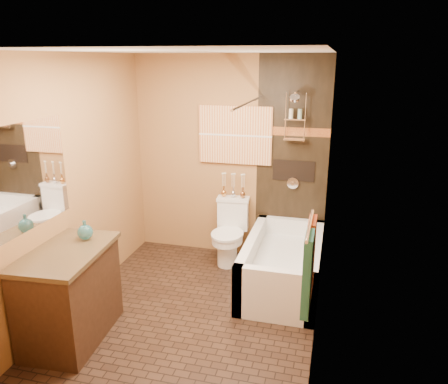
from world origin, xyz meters
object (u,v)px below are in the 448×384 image
(vanity, at_px, (70,294))
(toilet, at_px, (230,232))
(bathtub, at_px, (283,268))
(sunset_painting, at_px, (235,135))

(vanity, bearing_deg, toilet, 57.44)
(bathtub, relative_size, vanity, 1.48)
(sunset_painting, height_order, bathtub, sunset_painting)
(sunset_painting, xyz_separation_m, toilet, (0.00, -0.26, -1.15))
(toilet, height_order, vanity, vanity)
(sunset_painting, relative_size, vanity, 0.89)
(sunset_painting, relative_size, bathtub, 0.60)
(sunset_painting, bearing_deg, toilet, -90.00)
(sunset_painting, height_order, toilet, sunset_painting)
(bathtub, distance_m, vanity, 2.23)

